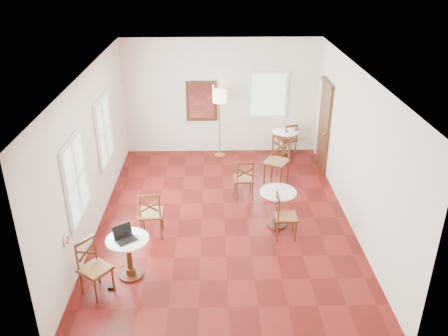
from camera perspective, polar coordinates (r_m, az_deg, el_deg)
name	(u,v)px	position (r m, az deg, el deg)	size (l,w,h in m)	color
ground	(224,219)	(9.56, 0.04, -6.20)	(7.00, 7.00, 0.00)	#5F1110
room_shell	(221,127)	(8.97, -0.38, 5.06)	(5.02, 7.02, 3.01)	white
cafe_table_near	(129,253)	(7.95, -11.51, -10.13)	(0.70, 0.70, 0.74)	#4E2613
cafe_table_mid	(278,204)	(9.19, 6.54, -4.42)	(0.71, 0.71, 0.75)	#4E2613
cafe_table_back	(285,141)	(12.22, 7.39, 3.25)	(0.66, 0.66, 0.70)	#4E2613
chair_near_a	(151,213)	(8.91, -8.87, -5.50)	(0.46, 0.46, 0.96)	#4E2613
chair_near_b	(94,268)	(7.75, -15.54, -11.64)	(0.60, 0.60, 0.93)	#4E2613
chair_mid_a	(244,179)	(10.15, 2.45, -1.30)	(0.44, 0.44, 0.90)	#4E2613
chair_mid_b	(285,216)	(8.86, 7.40, -5.83)	(0.42, 0.42, 0.90)	#4E2613
chair_back_a	(288,139)	(12.38, 7.80, 3.50)	(0.52, 0.52, 0.86)	#4E2613
chair_back_b	(277,161)	(10.82, 6.51, 0.88)	(0.69, 0.69, 1.09)	#4E2613
floor_lamp	(219,101)	(11.81, -0.56, 8.19)	(0.35, 0.35, 1.78)	#BF8C3F
laptop	(124,236)	(7.77, -12.03, -8.10)	(0.42, 0.41, 0.23)	black
mouse	(121,242)	(7.70, -12.39, -8.81)	(0.11, 0.07, 0.04)	black
navy_mug	(128,232)	(7.87, -11.65, -7.70)	(0.11, 0.08, 0.09)	black
water_glass	(131,236)	(7.78, -11.31, -8.07)	(0.06, 0.06, 0.10)	white
power_adapter	(112,288)	(8.01, -13.53, -13.99)	(0.11, 0.07, 0.05)	black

